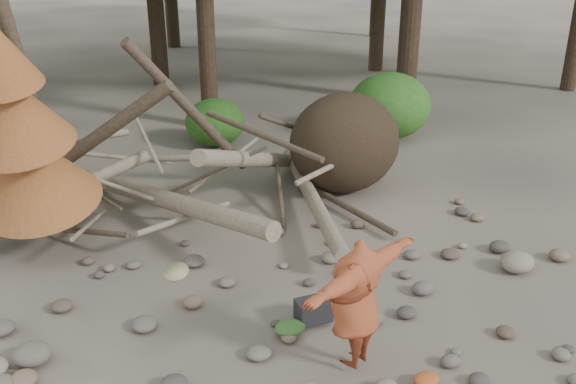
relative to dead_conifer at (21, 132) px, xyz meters
name	(u,v)px	position (x,y,z in m)	size (l,w,h in m)	color
ground	(292,337)	(3.12, -3.37, -2.11)	(120.00, 120.00, 0.00)	#514C44
deadfall_pile	(318,149)	(5.13, 0.87, -1.16)	(8.55, 5.24, 3.30)	#332619
dead_conifer	(21,132)	(0.00, 0.00, 0.00)	(2.06, 2.16, 4.35)	#4C3F30
bush_mid	(215,122)	(3.92, 4.43, -1.55)	(1.40, 1.40, 1.12)	#2B5E1B
bush_right	(390,105)	(8.12, 3.63, -1.31)	(2.00, 2.00, 1.60)	#357022
frisbee_thrower	(355,303)	(3.61, -4.17, -1.18)	(3.22, 1.51, 1.69)	#9B4223
backpack	(313,314)	(3.48, -3.18, -1.96)	(0.46, 0.31, 0.31)	black
cloth_green	(290,331)	(3.10, -3.33, -2.03)	(0.41, 0.34, 0.15)	#39692A
cloth_orange	(426,382)	(4.28, -4.79, -2.06)	(0.31, 0.25, 0.11)	#B14C1E
boulder_mid_right	(517,262)	(6.97, -2.91, -1.95)	(0.53, 0.48, 0.32)	gray
boulder_mid_left	(32,354)	(-0.09, -2.83, -1.97)	(0.47, 0.42, 0.28)	#605951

